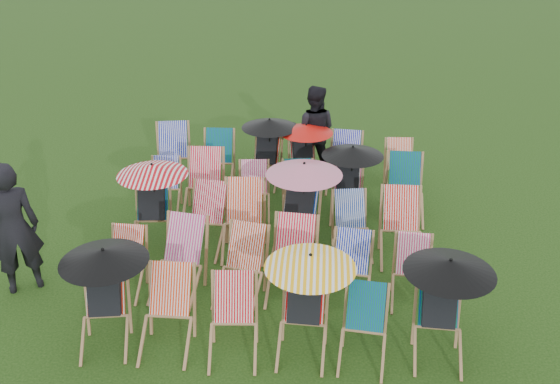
# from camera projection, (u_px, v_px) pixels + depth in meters

# --- Properties ---
(ground) EXTENTS (100.00, 100.00, 0.00)m
(ground) POSITION_uv_depth(u_px,v_px,m) (276.00, 250.00, 9.63)
(ground) COLOR black
(ground) RESTS_ON ground
(deckchair_0) EXTENTS (1.06, 1.14, 1.26)m
(deckchair_0) POSITION_uv_depth(u_px,v_px,m) (104.00, 296.00, 7.47)
(deckchair_0) COLOR #997047
(deckchair_0) RESTS_ON ground
(deckchair_1) EXTENTS (0.63, 0.88, 0.95)m
(deckchair_1) POSITION_uv_depth(u_px,v_px,m) (167.00, 314.00, 7.47)
(deckchair_1) COLOR #997047
(deckchair_1) RESTS_ON ground
(deckchair_2) EXTENTS (0.65, 0.87, 0.91)m
(deckchair_2) POSITION_uv_depth(u_px,v_px,m) (233.00, 321.00, 7.37)
(deckchair_2) COLOR #997047
(deckchair_2) RESTS_ON ground
(deckchair_3) EXTENTS (1.08, 1.13, 1.28)m
(deckchair_3) POSITION_uv_depth(u_px,v_px,m) (305.00, 303.00, 7.32)
(deckchair_3) COLOR #997047
(deckchair_3) RESTS_ON ground
(deckchair_4) EXTENTS (0.65, 0.84, 0.85)m
(deckchair_4) POSITION_uv_depth(u_px,v_px,m) (364.00, 329.00, 7.28)
(deckchair_4) COLOR #997047
(deckchair_4) RESTS_ON ground
(deckchair_5) EXTENTS (1.06, 1.11, 1.26)m
(deckchair_5) POSITION_uv_depth(u_px,v_px,m) (442.00, 307.00, 7.27)
(deckchair_5) COLOR #997047
(deckchair_5) RESTS_ON ground
(deckchair_6) EXTENTS (0.58, 0.79, 0.83)m
(deckchair_6) POSITION_uv_depth(u_px,v_px,m) (124.00, 263.00, 8.55)
(deckchair_6) COLOR #997047
(deckchair_6) RESTS_ON ground
(deckchair_7) EXTENTS (0.80, 1.01, 0.99)m
(deckchair_7) POSITION_uv_depth(u_px,v_px,m) (178.00, 260.00, 8.48)
(deckchair_7) COLOR #997047
(deckchair_7) RESTS_ON ground
(deckchair_8) EXTENTS (0.78, 0.96, 0.93)m
(deckchair_8) POSITION_uv_depth(u_px,v_px,m) (241.00, 267.00, 8.39)
(deckchair_8) COLOR #997047
(deckchair_8) RESTS_ON ground
(deckchair_9) EXTENTS (0.75, 0.98, 1.01)m
(deckchair_9) POSITION_uv_depth(u_px,v_px,m) (292.00, 261.00, 8.44)
(deckchair_9) COLOR #997047
(deckchair_9) RESTS_ON ground
(deckchair_10) EXTENTS (0.69, 0.88, 0.88)m
(deckchair_10) POSITION_uv_depth(u_px,v_px,m) (350.00, 271.00, 8.33)
(deckchair_10) COLOR #997047
(deckchair_10) RESTS_ON ground
(deckchair_11) EXTENTS (0.62, 0.81, 0.84)m
(deckchair_11) POSITION_uv_depth(u_px,v_px,m) (412.00, 273.00, 8.33)
(deckchair_11) COLOR #997047
(deckchair_11) RESTS_ON ground
(deckchair_12) EXTENTS (1.08, 1.15, 1.29)m
(deckchair_12) POSITION_uv_depth(u_px,v_px,m) (151.00, 203.00, 9.58)
(deckchair_12) COLOR #997047
(deckchair_12) RESTS_ON ground
(deckchair_13) EXTENTS (0.75, 0.96, 0.96)m
(deckchair_13) POSITION_uv_depth(u_px,v_px,m) (205.00, 220.00, 9.51)
(deckchair_13) COLOR #997047
(deckchair_13) RESTS_ON ground
(deckchair_14) EXTENTS (0.72, 0.98, 1.03)m
(deckchair_14) POSITION_uv_depth(u_px,v_px,m) (244.00, 221.00, 9.42)
(deckchair_14) COLOR #997047
(deckchair_14) RESTS_ON ground
(deckchair_15) EXTENTS (1.15, 1.23, 1.37)m
(deckchair_15) POSITION_uv_depth(u_px,v_px,m) (299.00, 205.00, 9.43)
(deckchair_15) COLOR #997047
(deckchair_15) RESTS_ON ground
(deckchair_16) EXTENTS (0.69, 0.88, 0.88)m
(deckchair_16) POSITION_uv_depth(u_px,v_px,m) (352.00, 226.00, 9.43)
(deckchair_16) COLOR #997047
(deckchair_16) RESTS_ON ground
(deckchair_17) EXTENTS (0.66, 0.92, 0.99)m
(deckchair_17) POSITION_uv_depth(u_px,v_px,m) (402.00, 228.00, 9.26)
(deckchair_17) COLOR #997047
(deckchair_17) RESTS_ON ground
(deckchair_18) EXTENTS (0.60, 0.80, 0.84)m
(deckchair_18) POSITION_uv_depth(u_px,v_px,m) (164.00, 186.00, 10.70)
(deckchair_18) COLOR #997047
(deckchair_18) RESTS_ON ground
(deckchair_19) EXTENTS (0.70, 0.97, 1.03)m
(deckchair_19) POSITION_uv_depth(u_px,v_px,m) (203.00, 185.00, 10.52)
(deckchair_19) COLOR #997047
(deckchair_19) RESTS_ON ground
(deckchair_20) EXTENTS (0.63, 0.82, 0.85)m
(deckchair_20) POSITION_uv_depth(u_px,v_px,m) (254.00, 191.00, 10.52)
(deckchair_20) COLOR #997047
(deckchair_20) RESTS_ON ground
(deckchair_21) EXTENTS (0.68, 0.88, 0.88)m
(deckchair_21) POSITION_uv_depth(u_px,v_px,m) (299.00, 192.00, 10.46)
(deckchair_21) COLOR #997047
(deckchair_21) RESTS_ON ground
(deckchair_22) EXTENTS (1.02, 1.07, 1.21)m
(deckchair_22) POSITION_uv_depth(u_px,v_px,m) (349.00, 181.00, 10.38)
(deckchair_22) COLOR #997047
(deckchair_22) RESTS_ON ground
(deckchair_23) EXTENTS (0.69, 0.94, 1.00)m
(deckchair_23) POSITION_uv_depth(u_px,v_px,m) (405.00, 189.00, 10.41)
(deckchair_23) COLOR #997047
(deckchair_23) RESTS_ON ground
(deckchair_24) EXTENTS (0.82, 1.03, 1.02)m
(deckchair_24) POSITION_uv_depth(u_px,v_px,m) (173.00, 155.00, 11.68)
(deckchair_24) COLOR #997047
(deckchair_24) RESTS_ON ground
(deckchair_25) EXTENTS (0.65, 0.89, 0.95)m
(deckchair_25) POSITION_uv_depth(u_px,v_px,m) (217.00, 160.00, 11.56)
(deckchair_25) COLOR #997047
(deckchair_25) RESTS_ON ground
(deckchair_26) EXTENTS (1.03, 1.09, 1.22)m
(deckchair_26) POSITION_uv_depth(u_px,v_px,m) (266.00, 150.00, 11.54)
(deckchair_26) COLOR #997047
(deckchair_26) RESTS_ON ground
(deckchair_27) EXTENTS (0.98, 1.07, 1.16)m
(deckchair_27) POSITION_uv_depth(u_px,v_px,m) (304.00, 155.00, 11.43)
(deckchair_27) COLOR #997047
(deckchair_27) RESTS_ON ground
(deckchair_28) EXTENTS (0.73, 0.95, 0.97)m
(deckchair_28) POSITION_uv_depth(u_px,v_px,m) (345.00, 163.00, 11.42)
(deckchair_28) COLOR #997047
(deckchair_28) RESTS_ON ground
(deckchair_29) EXTENTS (0.60, 0.81, 0.85)m
(deckchair_29) POSITION_uv_depth(u_px,v_px,m) (400.00, 167.00, 11.41)
(deckchair_29) COLOR #997047
(deckchair_29) RESTS_ON ground
(person_left) EXTENTS (0.84, 0.76, 1.92)m
(person_left) POSITION_uv_depth(u_px,v_px,m) (13.00, 228.00, 8.33)
(person_left) COLOR black
(person_left) RESTS_ON ground
(person_rear) EXTENTS (0.94, 0.78, 1.76)m
(person_rear) POSITION_uv_depth(u_px,v_px,m) (314.00, 131.00, 11.79)
(person_rear) COLOR black
(person_rear) RESTS_ON ground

